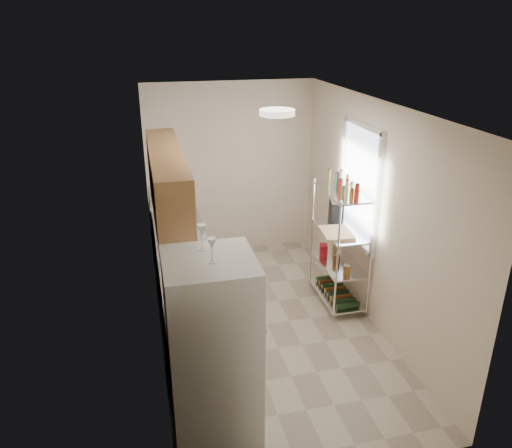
{
  "coord_description": "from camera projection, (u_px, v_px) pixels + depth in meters",
  "views": [
    {
      "loc": [
        -1.3,
        -4.92,
        3.38
      ],
      "look_at": [
        -0.08,
        0.25,
        1.21
      ],
      "focal_mm": 35.0,
      "sensor_mm": 36.0,
      "label": 1
    }
  ],
  "objects": [
    {
      "name": "bakers_rack",
      "position": [
        342.0,
        222.0,
        6.05
      ],
      "size": [
        0.45,
        0.9,
        1.73
      ],
      "color": "silver",
      "rests_on": "ground"
    },
    {
      "name": "espresso_machine",
      "position": [
        336.0,
        210.0,
        6.35
      ],
      "size": [
        0.19,
        0.25,
        0.26
      ],
      "primitive_type": "cube",
      "rotation": [
        0.0,
        0.0,
        -0.19
      ],
      "color": "black",
      "rests_on": "bakers_rack"
    },
    {
      "name": "refrigerator",
      "position": [
        213.0,
        354.0,
        4.07
      ],
      "size": [
        0.71,
        0.71,
        1.72
      ],
      "primitive_type": "cube",
      "color": "white",
      "rests_on": "ground"
    },
    {
      "name": "frying_pan_small",
      "position": [
        176.0,
        226.0,
        6.41
      ],
      "size": [
        0.34,
        0.34,
        0.05
      ],
      "primitive_type": "cylinder",
      "rotation": [
        0.0,
        0.0,
        0.63
      ],
      "color": "black",
      "rests_on": "counter_run"
    },
    {
      "name": "ceiling_dome",
      "position": [
        277.0,
        112.0,
        4.75
      ],
      "size": [
        0.34,
        0.34,
        0.05
      ],
      "primitive_type": "cylinder",
      "color": "white",
      "rests_on": "room"
    },
    {
      "name": "counter_run",
      "position": [
        185.0,
        282.0,
        6.02
      ],
      "size": [
        0.63,
        3.51,
        0.9
      ],
      "color": "#B37F4C",
      "rests_on": "ground"
    },
    {
      "name": "rice_cooker",
      "position": [
        188.0,
        253.0,
        5.48
      ],
      "size": [
        0.26,
        0.26,
        0.21
      ],
      "primitive_type": "cylinder",
      "color": "white",
      "rests_on": "counter_run"
    },
    {
      "name": "room",
      "position": [
        268.0,
        224.0,
        5.5
      ],
      "size": [
        2.52,
        4.42,
        2.62
      ],
      "color": "#BCB098",
      "rests_on": "ground"
    },
    {
      "name": "storage_bag",
      "position": [
        324.0,
        250.0,
        6.44
      ],
      "size": [
        0.12,
        0.15,
        0.14
      ],
      "primitive_type": "cube",
      "rotation": [
        0.0,
        0.0,
        -0.26
      ],
      "color": "maroon",
      "rests_on": "bakers_rack"
    },
    {
      "name": "wine_glass_a",
      "position": [
        212.0,
        251.0,
        3.66
      ],
      "size": [
        0.07,
        0.07,
        0.2
      ],
      "primitive_type": null,
      "color": "silver",
      "rests_on": "refrigerator"
    },
    {
      "name": "window",
      "position": [
        359.0,
        185.0,
        5.98
      ],
      "size": [
        0.06,
        1.0,
        1.46
      ],
      "primitive_type": "cube",
      "color": "white",
      "rests_on": "room"
    },
    {
      "name": "cutting_board",
      "position": [
        336.0,
        233.0,
        5.96
      ],
      "size": [
        0.39,
        0.48,
        0.03
      ],
      "primitive_type": "cube",
      "rotation": [
        0.0,
        0.0,
        -0.1
      ],
      "color": "tan",
      "rests_on": "bakers_rack"
    },
    {
      "name": "wine_glass_b",
      "position": [
        202.0,
        237.0,
        3.86
      ],
      "size": [
        0.08,
        0.08,
        0.21
      ],
      "primitive_type": null,
      "color": "silver",
      "rests_on": "refrigerator"
    },
    {
      "name": "upper_cabinets",
      "position": [
        168.0,
        184.0,
        5.17
      ],
      "size": [
        0.33,
        2.2,
        0.72
      ],
      "primitive_type": "cube",
      "color": "#B37F4C",
      "rests_on": "room"
    },
    {
      "name": "range_hood",
      "position": [
        170.0,
        197.0,
        6.06
      ],
      "size": [
        0.5,
        0.6,
        0.12
      ],
      "primitive_type": "cube",
      "color": "#B7BABC",
      "rests_on": "room"
    },
    {
      "name": "frying_pan_large",
      "position": [
        175.0,
        238.0,
        6.07
      ],
      "size": [
        0.28,
        0.28,
        0.04
      ],
      "primitive_type": "cylinder",
      "rotation": [
        0.0,
        0.0,
        0.22
      ],
      "color": "black",
      "rests_on": "counter_run"
    }
  ]
}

